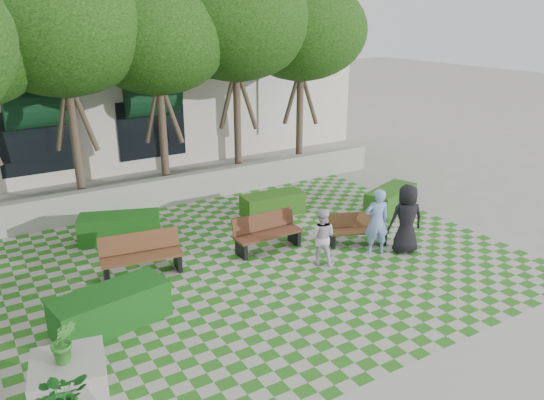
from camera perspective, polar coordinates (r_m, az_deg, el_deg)
ground at (r=12.30m, az=1.70°, el=-8.59°), size 90.00×90.00×0.00m
lawn at (r=13.05m, az=-0.72°, el=-6.80°), size 12.00×12.00×0.00m
retaining_wall at (r=17.22m, az=-9.66°, el=1.22°), size 15.00×0.36×0.90m
bench_east at (r=14.14m, az=9.13°, el=-3.17°), size 1.62×1.10×0.81m
bench_mid at (r=13.60m, az=-0.54°, el=-3.57°), size 1.79×0.59×0.94m
bench_west at (r=12.74m, az=-13.87°, el=-5.80°), size 1.92×0.90×0.97m
hedge_east at (r=16.74m, az=12.62°, el=0.10°), size 2.13×1.40×0.69m
hedge_midright at (r=15.96m, az=0.08°, el=-0.45°), size 1.93×0.90×0.66m
hedge_midleft at (r=14.72m, az=-16.05°, el=-2.90°), size 2.24×1.52×0.73m
hedge_west at (r=10.94m, az=-16.94°, el=-11.10°), size 2.31×1.23×0.77m
planter_back at (r=8.82m, az=-20.82°, el=-18.35°), size 1.23×1.23×1.73m
person_blue at (r=13.50m, az=11.20°, el=-2.29°), size 0.74×0.62×1.72m
person_dark at (r=13.73m, az=14.24°, el=-1.99°), size 1.02×0.83×1.79m
person_white at (r=12.80m, az=5.34°, el=-3.94°), size 0.88×0.87×1.43m
tree_row at (r=15.55m, az=-16.95°, el=16.51°), size 17.70×13.40×7.41m
building at (r=24.35m, az=-15.11°, el=11.24°), size 18.00×8.92×5.15m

